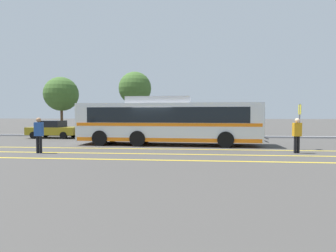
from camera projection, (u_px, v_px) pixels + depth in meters
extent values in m
plane|color=#423F3D|center=(154.00, 145.00, 17.26)|extent=(220.00, 220.00, 0.00)
cube|color=gold|center=(165.00, 149.00, 15.33)|extent=(31.85, 0.20, 0.01)
cube|color=gold|center=(161.00, 154.00, 13.40)|extent=(31.85, 0.20, 0.01)
cube|color=gold|center=(156.00, 160.00, 11.60)|extent=(31.85, 0.20, 0.01)
cube|color=#99999E|center=(174.00, 136.00, 23.44)|extent=(39.85, 0.36, 0.15)
cube|color=silver|center=(168.00, 122.00, 17.46)|extent=(11.94, 3.03, 2.44)
cube|color=black|center=(168.00, 115.00, 17.44)|extent=(10.29, 3.00, 0.97)
cube|color=orange|center=(168.00, 124.00, 17.46)|extent=(11.71, 3.06, 0.20)
cube|color=orange|center=(168.00, 138.00, 17.50)|extent=(11.71, 3.05, 0.24)
cube|color=black|center=(260.00, 121.00, 16.68)|extent=(0.13, 2.25, 1.76)
cube|color=black|center=(261.00, 105.00, 16.64)|extent=(0.11, 1.79, 0.24)
cube|color=silver|center=(159.00, 100.00, 17.47)|extent=(4.23, 2.21, 0.43)
cube|color=black|center=(265.00, 138.00, 16.69)|extent=(0.12, 1.92, 0.04)
cube|color=black|center=(265.00, 141.00, 16.70)|extent=(0.12, 1.92, 0.04)
cylinder|color=black|center=(222.00, 136.00, 18.24)|extent=(1.01, 0.32, 1.00)
cylinder|color=black|center=(226.00, 140.00, 15.81)|extent=(1.01, 0.32, 1.00)
cylinder|color=black|center=(146.00, 136.00, 18.95)|extent=(1.01, 0.32, 1.00)
cylinder|color=black|center=(138.00, 139.00, 16.52)|extent=(1.01, 0.32, 1.00)
cylinder|color=black|center=(113.00, 135.00, 19.27)|extent=(1.01, 0.32, 1.00)
cylinder|color=black|center=(100.00, 138.00, 16.84)|extent=(1.01, 0.32, 1.00)
cube|color=olive|center=(54.00, 131.00, 22.57)|extent=(4.21, 1.89, 0.64)
cube|color=black|center=(53.00, 124.00, 22.56)|extent=(1.77, 1.66, 0.56)
cylinder|color=black|center=(73.00, 134.00, 23.36)|extent=(0.60, 0.20, 0.60)
cylinder|color=black|center=(64.00, 135.00, 21.58)|extent=(0.60, 0.20, 0.60)
cylinder|color=black|center=(46.00, 134.00, 23.60)|extent=(0.60, 0.20, 0.60)
cylinder|color=black|center=(34.00, 135.00, 21.82)|extent=(0.60, 0.20, 0.60)
cube|color=#4C3823|center=(108.00, 132.00, 21.92)|extent=(4.48, 2.21, 0.51)
cube|color=black|center=(110.00, 126.00, 21.88)|extent=(1.95, 1.78, 0.42)
cylinder|color=black|center=(89.00, 136.00, 21.29)|extent=(0.61, 0.25, 0.60)
cylinder|color=black|center=(98.00, 134.00, 23.03)|extent=(0.61, 0.25, 0.60)
cylinder|color=black|center=(120.00, 136.00, 20.83)|extent=(0.61, 0.25, 0.60)
cylinder|color=black|center=(127.00, 134.00, 22.57)|extent=(0.61, 0.25, 0.60)
cylinder|color=black|center=(41.00, 145.00, 13.66)|extent=(0.14, 0.14, 0.90)
cylinder|color=black|center=(38.00, 145.00, 13.67)|extent=(0.14, 0.14, 0.90)
cube|color=#264C99|center=(39.00, 129.00, 13.63)|extent=(0.42, 0.22, 0.71)
sphere|color=#9E704C|center=(39.00, 120.00, 13.61)|extent=(0.24, 0.24, 0.24)
cylinder|color=black|center=(295.00, 145.00, 13.67)|extent=(0.14, 0.14, 0.89)
cylinder|color=black|center=(298.00, 145.00, 13.69)|extent=(0.14, 0.14, 0.89)
cube|color=orange|center=(297.00, 129.00, 13.65)|extent=(0.45, 0.30, 0.70)
sphere|color=beige|center=(297.00, 120.00, 13.63)|extent=(0.24, 0.24, 0.24)
cylinder|color=#59595E|center=(299.00, 127.00, 15.12)|extent=(0.07, 0.07, 2.64)
cube|color=yellow|center=(300.00, 110.00, 15.08)|extent=(0.05, 0.40, 0.56)
cylinder|color=#513823|center=(135.00, 117.00, 27.92)|extent=(0.28, 0.28, 3.53)
sphere|color=#3D6028|center=(135.00, 88.00, 27.79)|extent=(3.46, 3.46, 3.46)
cylinder|color=#513823|center=(62.00, 120.00, 29.17)|extent=(0.28, 0.28, 2.90)
sphere|color=#3D6028|center=(61.00, 94.00, 29.05)|extent=(3.76, 3.76, 3.76)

